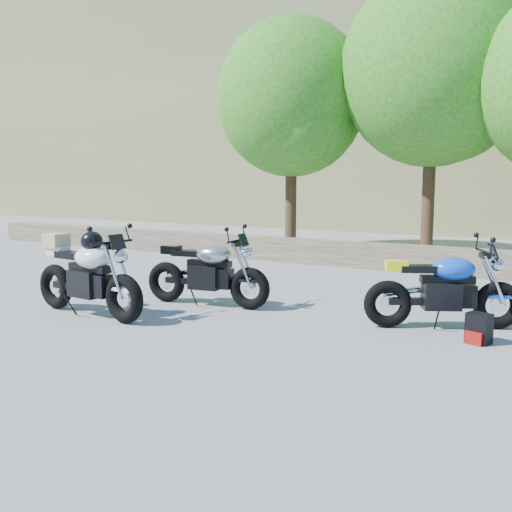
# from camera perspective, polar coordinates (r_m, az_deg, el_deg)

# --- Properties ---
(ground) EXTENTS (90.00, 90.00, 0.00)m
(ground) POSITION_cam_1_polar(r_m,az_deg,el_deg) (7.13, -5.56, -6.79)
(ground) COLOR gray
(ground) RESTS_ON ground
(stone_wall) EXTENTS (22.00, 0.55, 0.50)m
(stone_wall) POSITION_cam_1_polar(r_m,az_deg,el_deg) (11.88, 10.39, 0.12)
(stone_wall) COLOR #4C4332
(stone_wall) RESTS_ON ground
(tree_decid_left) EXTENTS (3.67, 3.67, 5.62)m
(tree_decid_left) POSITION_cam_1_polar(r_m,az_deg,el_deg) (14.38, 3.85, 15.01)
(tree_decid_left) COLOR #382314
(tree_decid_left) RESTS_ON ground
(tree_decid_mid) EXTENTS (4.08, 4.08, 6.24)m
(tree_decid_mid) POSITION_cam_1_polar(r_m,az_deg,el_deg) (13.66, 17.66, 16.80)
(tree_decid_mid) COLOR #382314
(tree_decid_mid) RESTS_ON ground
(silver_bike) EXTENTS (1.92, 0.61, 0.96)m
(silver_bike) POSITION_cam_1_polar(r_m,az_deg,el_deg) (8.07, -4.87, -1.70)
(silver_bike) COLOR black
(silver_bike) RESTS_ON ground
(white_bike) EXTENTS (2.03, 0.64, 1.12)m
(white_bike) POSITION_cam_1_polar(r_m,az_deg,el_deg) (7.75, -16.55, -1.75)
(white_bike) COLOR black
(white_bike) RESTS_ON ground
(blue_bike) EXTENTS (1.73, 1.00, 0.94)m
(blue_bike) POSITION_cam_1_polar(r_m,az_deg,el_deg) (7.17, 18.30, -3.30)
(blue_bike) COLOR black
(blue_bike) RESTS_ON ground
(backpack) EXTENTS (0.29, 0.27, 0.33)m
(backpack) POSITION_cam_1_polar(r_m,az_deg,el_deg) (6.70, 21.37, -6.80)
(backpack) COLOR black
(backpack) RESTS_ON ground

